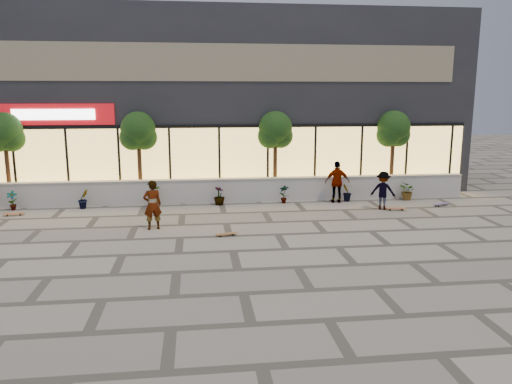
{
  "coord_description": "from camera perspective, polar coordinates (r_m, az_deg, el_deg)",
  "views": [
    {
      "loc": [
        -1.05,
        -14.37,
        4.66
      ],
      "look_at": [
        1.0,
        2.54,
        1.3
      ],
      "focal_mm": 35.0,
      "sensor_mm": 36.0,
      "label": 1
    }
  ],
  "objects": [
    {
      "name": "skater_center",
      "position": [
        17.68,
        -11.75,
        -1.46
      ],
      "size": [
        0.72,
        0.57,
        1.74
      ],
      "primitive_type": "imported",
      "rotation": [
        0.0,
        0.0,
        3.41
      ],
      "color": "silver",
      "rests_on": "ground"
    },
    {
      "name": "retail_building",
      "position": [
        26.88,
        -4.77,
        10.24
      ],
      "size": [
        24.0,
        9.17,
        8.5
      ],
      "color": "#25262A",
      "rests_on": "ground"
    },
    {
      "name": "shrub_c",
      "position": [
        21.33,
        -11.76,
        -0.58
      ],
      "size": [
        0.68,
        0.77,
        0.81
      ],
      "primitive_type": "imported",
      "rotation": [
        0.0,
        0.0,
        1.64
      ],
      "color": "#113713",
      "rests_on": "ground"
    },
    {
      "name": "planter_wall",
      "position": [
        21.79,
        -4.04,
        0.19
      ],
      "size": [
        22.0,
        0.42,
        1.04
      ],
      "color": "silver",
      "rests_on": "ground"
    },
    {
      "name": "shrub_b",
      "position": [
        21.75,
        -19.12,
        -0.74
      ],
      "size": [
        0.57,
        0.57,
        0.81
      ],
      "primitive_type": "imported",
      "rotation": [
        0.0,
        0.0,
        0.82
      ],
      "color": "#113713",
      "rests_on": "ground"
    },
    {
      "name": "shrub_f",
      "position": [
        22.24,
        10.34,
        -0.05
      ],
      "size": [
        0.55,
        0.57,
        0.81
      ],
      "primitive_type": "imported",
      "rotation": [
        0.0,
        0.0,
        4.1
      ],
      "color": "#113713",
      "rests_on": "ground"
    },
    {
      "name": "tree_mideast",
      "position": [
        22.42,
        2.22,
        6.87
      ],
      "size": [
        1.6,
        1.5,
        3.92
      ],
      "color": "#4C321B",
      "rests_on": "ground"
    },
    {
      "name": "skateboard_right_near",
      "position": [
        21.08,
        15.73,
        -1.82
      ],
      "size": [
        0.81,
        0.31,
        0.1
      ],
      "rotation": [
        0.0,
        0.0,
        -0.13
      ],
      "color": "#984F32",
      "rests_on": "ground"
    },
    {
      "name": "skateboard_right_far",
      "position": [
        22.53,
        20.41,
        -1.27
      ],
      "size": [
        0.84,
        0.53,
        0.1
      ],
      "rotation": [
        0.0,
        0.0,
        0.42
      ],
      "color": "#5A4A88",
      "rests_on": "ground"
    },
    {
      "name": "ground",
      "position": [
        15.14,
        -2.63,
        -6.77
      ],
      "size": [
        80.0,
        80.0,
        0.0
      ],
      "primitive_type": "plane",
      "color": "#9F9A89",
      "rests_on": "ground"
    },
    {
      "name": "tree_west",
      "position": [
        23.52,
        -26.81,
        5.89
      ],
      "size": [
        1.6,
        1.5,
        3.92
      ],
      "color": "#4C321B",
      "rests_on": "ground"
    },
    {
      "name": "skateboard_left",
      "position": [
        21.57,
        -25.97,
        -2.26
      ],
      "size": [
        0.78,
        0.29,
        0.09
      ],
      "rotation": [
        0.0,
        0.0,
        0.12
      ],
      "color": "#B45321",
      "rests_on": "ground"
    },
    {
      "name": "shrub_d",
      "position": [
        21.27,
        -4.22,
        -0.41
      ],
      "size": [
        0.64,
        0.64,
        0.81
      ],
      "primitive_type": "imported",
      "rotation": [
        0.0,
        0.0,
        2.46
      ],
      "color": "#113713",
      "rests_on": "ground"
    },
    {
      "name": "skater_right_far",
      "position": [
        20.97,
        14.32,
        0.15
      ],
      "size": [
        1.17,
        0.98,
        1.57
      ],
      "primitive_type": "imported",
      "rotation": [
        0.0,
        0.0,
        2.66
      ],
      "color": "maroon",
      "rests_on": "ground"
    },
    {
      "name": "tree_east",
      "position": [
        23.91,
        15.44,
        6.75
      ],
      "size": [
        1.6,
        1.5,
        3.92
      ],
      "color": "#4C321B",
      "rests_on": "ground"
    },
    {
      "name": "skater_right_near",
      "position": [
        21.86,
        9.27,
        1.13
      ],
      "size": [
        1.1,
        0.53,
        1.81
      ],
      "primitive_type": "imported",
      "rotation": [
        0.0,
        0.0,
        3.05
      ],
      "color": "white",
      "rests_on": "ground"
    },
    {
      "name": "shrub_a",
      "position": [
        22.52,
        -26.1,
        -0.89
      ],
      "size": [
        0.43,
        0.29,
        0.81
      ],
      "primitive_type": "imported",
      "color": "#113713",
      "rests_on": "ground"
    },
    {
      "name": "shrub_g",
      "position": [
        23.22,
        16.96,
        0.11
      ],
      "size": [
        0.77,
        0.84,
        0.81
      ],
      "primitive_type": "imported",
      "rotation": [
        0.0,
        0.0,
        4.92
      ],
      "color": "#113713",
      "rests_on": "ground"
    },
    {
      "name": "tree_midwest",
      "position": [
        22.27,
        -13.31,
        6.55
      ],
      "size": [
        1.6,
        1.5,
        3.92
      ],
      "color": "#4C321B",
      "rests_on": "ground"
    },
    {
      "name": "skateboard_center",
      "position": [
        16.7,
        -3.41,
        -4.8
      ],
      "size": [
        0.75,
        0.38,
        0.09
      ],
      "rotation": [
        0.0,
        0.0,
        0.28
      ],
      "color": "brown",
      "rests_on": "ground"
    },
    {
      "name": "shrub_e",
      "position": [
        21.58,
        3.22,
        -0.23
      ],
      "size": [
        0.46,
        0.35,
        0.81
      ],
      "primitive_type": "imported",
      "rotation": [
        0.0,
        0.0,
        3.28
      ],
      "color": "#113713",
      "rests_on": "ground"
    }
  ]
}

